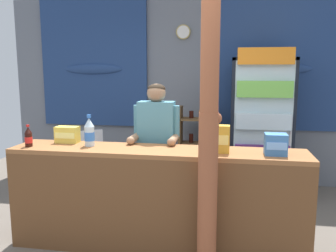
{
  "coord_description": "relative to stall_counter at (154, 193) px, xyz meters",
  "views": [
    {
      "loc": [
        0.65,
        -2.59,
        1.67
      ],
      "look_at": [
        0.04,
        0.94,
        1.1
      ],
      "focal_mm": 37.71,
      "sensor_mm": 36.0,
      "label": 1
    }
  ],
  "objects": [
    {
      "name": "snack_box_choco_powder",
      "position": [
        0.56,
        0.07,
        0.5
      ],
      "size": [
        0.19,
        0.11,
        0.24
      ],
      "color": "gold",
      "rests_on": "stall_counter"
    },
    {
      "name": "stall_counter",
      "position": [
        0.0,
        0.0,
        0.0
      ],
      "size": [
        2.72,
        0.48,
        0.95
      ],
      "color": "#935B33",
      "rests_on": "ground"
    },
    {
      "name": "bottle_shelf_rack",
      "position": [
        0.2,
        1.88,
        0.03
      ],
      "size": [
        0.48,
        0.28,
        1.17
      ],
      "color": "brown",
      "rests_on": "ground"
    },
    {
      "name": "soda_bottle_water",
      "position": [
        -0.65,
        0.13,
        0.51
      ],
      "size": [
        0.1,
        0.1,
        0.3
      ],
      "color": "silver",
      "rests_on": "stall_counter"
    },
    {
      "name": "snack_box_instant_noodle",
      "position": [
        -0.93,
        0.24,
        0.46
      ],
      "size": [
        0.23,
        0.13,
        0.16
      ],
      "color": "#EAD14C",
      "rests_on": "stall_counter"
    },
    {
      "name": "soda_bottle_cola",
      "position": [
        -1.21,
        0.0,
        0.47
      ],
      "size": [
        0.07,
        0.07,
        0.21
      ],
      "color": "black",
      "rests_on": "stall_counter"
    },
    {
      "name": "snack_box_biscuit",
      "position": [
        1.04,
        0.06,
        0.47
      ],
      "size": [
        0.18,
        0.16,
        0.18
      ],
      "color": "#3D75B7",
      "rests_on": "stall_counter"
    },
    {
      "name": "ground_plane",
      "position": [
        -0.01,
        0.65,
        -0.57
      ],
      "size": [
        7.18,
        7.18,
        0.0
      ],
      "primitive_type": "plane",
      "color": "#665B51"
    },
    {
      "name": "drink_fridge",
      "position": [
        1.06,
        1.69,
        0.49
      ],
      "size": [
        0.78,
        0.64,
        1.93
      ],
      "color": "black",
      "rests_on": "ground"
    },
    {
      "name": "back_wall_curtained",
      "position": [
        -0.01,
        2.28,
        0.85
      ],
      "size": [
        5.39,
        0.22,
        2.74
      ],
      "color": "slate",
      "rests_on": "ground"
    },
    {
      "name": "plastic_lawn_chair",
      "position": [
        -1.16,
        1.36,
        -0.08
      ],
      "size": [
        0.62,
        0.62,
        0.86
      ],
      "color": "silver",
      "rests_on": "ground"
    },
    {
      "name": "shopkeeper",
      "position": [
        -0.08,
        0.51,
        0.38
      ],
      "size": [
        0.48,
        0.42,
        1.53
      ],
      "color": "#28282D",
      "rests_on": "ground"
    },
    {
      "name": "timber_post",
      "position": [
        0.49,
        -0.28,
        0.72
      ],
      "size": [
        0.18,
        0.16,
        2.69
      ],
      "color": "#995133",
      "rests_on": "ground"
    }
  ]
}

